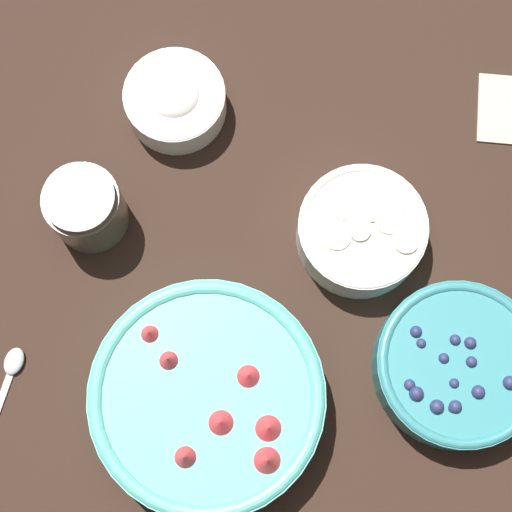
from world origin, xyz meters
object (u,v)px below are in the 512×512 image
object	(u,v)px
bowl_blueberries	(458,365)
bowl_bananas	(362,231)
bowl_strawberries	(208,399)
jar_chocolate	(86,209)
bowl_cream	(175,99)

from	to	relation	value
bowl_blueberries	bowl_bananas	distance (m)	0.19
bowl_strawberries	jar_chocolate	bearing A→B (deg)	-51.56
bowl_cream	bowl_strawberries	bearing A→B (deg)	102.12
jar_chocolate	bowl_strawberries	bearing A→B (deg)	128.44
bowl_bananas	bowl_cream	size ratio (longest dim) A/B	1.21
bowl_cream	bowl_blueberries	bearing A→B (deg)	140.14
bowl_bananas	jar_chocolate	size ratio (longest dim) A/B	1.69
bowl_bananas	bowl_cream	world-z (taller)	bowl_bananas
bowl_bananas	jar_chocolate	distance (m)	0.32
bowl_strawberries	bowl_cream	bearing A→B (deg)	-77.88
bowl_strawberries	bowl_blueberries	world-z (taller)	bowl_strawberries
bowl_blueberries	jar_chocolate	xyz separation A→B (m)	(0.43, -0.14, 0.01)
bowl_strawberries	bowl_blueberries	bearing A→B (deg)	-167.43
bowl_blueberries	bowl_cream	bearing A→B (deg)	-39.86
bowl_cream	jar_chocolate	world-z (taller)	jar_chocolate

